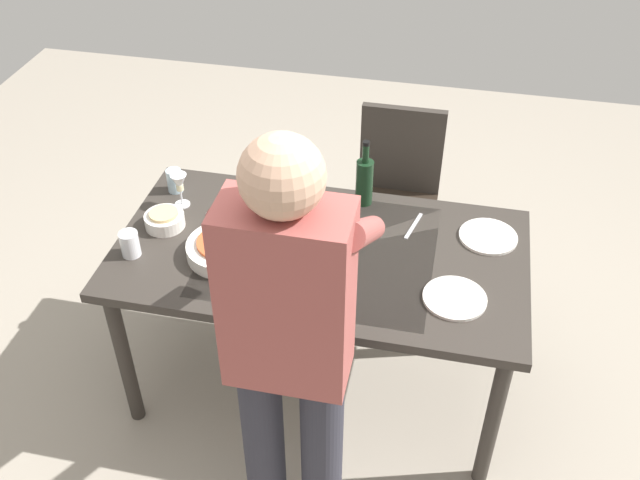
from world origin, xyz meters
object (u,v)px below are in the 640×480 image
(water_cup_near_left, at_px, (175,181))
(water_cup_far_right, at_px, (300,210))
(water_cup_far_left, at_px, (315,261))
(water_cup_near_right, at_px, (130,244))
(serving_bowl_pasta, at_px, (226,248))
(dinner_plate_near, at_px, (488,237))
(dinner_plate_far, at_px, (455,298))
(chair_near, at_px, (397,189))
(wine_bottle, at_px, (364,180))
(side_bowl_bread, at_px, (165,219))
(side_bowl_salad, at_px, (287,286))
(wine_glass_left, at_px, (180,184))
(dining_table, at_px, (320,265))
(wine_glass_right, at_px, (265,178))
(person_server, at_px, (290,346))

(water_cup_near_left, distance_m, water_cup_far_right, 0.58)
(water_cup_far_left, distance_m, water_cup_far_right, 0.32)
(water_cup_near_right, xyz_separation_m, serving_bowl_pasta, (-0.35, -0.08, -0.02))
(dinner_plate_near, bearing_deg, dinner_plate_far, 74.61)
(dinner_plate_near, bearing_deg, water_cup_far_right, 2.91)
(chair_near, bearing_deg, wine_bottle, 78.15)
(serving_bowl_pasta, bearing_deg, side_bowl_bread, -22.06)
(water_cup_near_left, relative_size, dinner_plate_near, 0.45)
(side_bowl_salad, xyz_separation_m, side_bowl_bread, (0.58, -0.28, -0.00))
(wine_glass_left, height_order, water_cup_near_right, wine_glass_left)
(wine_bottle, height_order, dinner_plate_near, wine_bottle)
(dining_table, distance_m, chair_near, 0.85)
(side_bowl_bread, height_order, dinner_plate_far, side_bowl_bread)
(dinner_plate_near, bearing_deg, wine_glass_left, 2.05)
(wine_bottle, distance_m, dinner_plate_far, 0.67)
(water_cup_far_left, bearing_deg, water_cup_near_left, -28.68)
(chair_near, xyz_separation_m, water_cup_far_right, (0.33, 0.63, 0.28))
(chair_near, xyz_separation_m, dinner_plate_near, (-0.42, 0.60, 0.24))
(water_cup_far_right, xyz_separation_m, dinner_plate_far, (-0.65, 0.34, -0.04))
(chair_near, height_order, side_bowl_salad, chair_near)
(wine_glass_right, distance_m, dinner_plate_near, 0.94)
(wine_glass_left, bearing_deg, water_cup_far_left, 155.56)
(wine_glass_left, relative_size, serving_bowl_pasta, 0.50)
(dining_table, xyz_separation_m, dinner_plate_far, (-0.53, 0.17, 0.08))
(water_cup_near_left, bearing_deg, wine_glass_right, -176.05)
(dining_table, relative_size, wine_glass_left, 10.55)
(water_cup_near_left, bearing_deg, wine_glass_left, 124.55)
(side_bowl_salad, xyz_separation_m, dinner_plate_far, (-0.59, -0.09, -0.03))
(water_cup_far_left, bearing_deg, chair_near, -102.47)
(serving_bowl_pasta, xyz_separation_m, dinner_plate_near, (-0.98, -0.31, -0.03))
(dinner_plate_far, bearing_deg, serving_bowl_pasta, -4.46)
(wine_glass_left, height_order, side_bowl_bread, wine_glass_left)
(dining_table, xyz_separation_m, chair_near, (-0.21, -0.81, -0.15))
(water_cup_far_right, bearing_deg, dining_table, 124.02)
(dining_table, relative_size, side_bowl_bread, 9.96)
(chair_near, height_order, dinner_plate_far, chair_near)
(chair_near, height_order, water_cup_far_left, chair_near)
(wine_glass_left, bearing_deg, water_cup_near_left, -55.45)
(water_cup_far_right, distance_m, dinner_plate_near, 0.75)
(water_cup_near_right, bearing_deg, dinner_plate_far, -179.66)
(water_cup_far_right, distance_m, dinner_plate_far, 0.73)
(water_cup_far_right, distance_m, side_bowl_bread, 0.55)
(wine_glass_right, height_order, side_bowl_salad, wine_glass_right)
(water_cup_near_left, bearing_deg, serving_bowl_pasta, 133.40)
(dinner_plate_far, bearing_deg, wine_glass_left, -16.31)
(water_cup_near_right, xyz_separation_m, dinner_plate_near, (-1.34, -0.39, -0.05))
(person_server, xyz_separation_m, dinner_plate_far, (-0.47, -0.52, -0.19))
(wine_bottle, distance_m, side_bowl_salad, 0.64)
(wine_glass_right, relative_size, dinner_plate_far, 0.66)
(water_cup_far_left, xyz_separation_m, dinner_plate_far, (-0.52, 0.05, -0.04))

